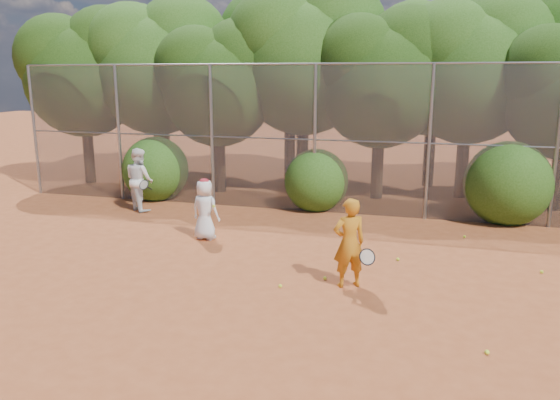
% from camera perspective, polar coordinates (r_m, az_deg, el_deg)
% --- Properties ---
extents(ground, '(80.00, 80.00, 0.00)m').
position_cam_1_polar(ground, '(9.48, 1.78, -10.17)').
color(ground, '#954521').
rests_on(ground, ground).
extents(fence_back, '(20.05, 0.09, 4.03)m').
position_cam_1_polar(fence_back, '(14.73, 7.03, 6.36)').
color(fence_back, gray).
rests_on(fence_back, ground).
extents(tree_0, '(4.38, 3.81, 6.00)m').
position_cam_1_polar(tree_0, '(20.12, -19.79, 12.83)').
color(tree_0, black).
rests_on(tree_0, ground).
extents(tree_1, '(4.64, 4.03, 6.35)m').
position_cam_1_polar(tree_1, '(19.25, -12.67, 13.98)').
color(tree_1, black).
rests_on(tree_1, ground).
extents(tree_2, '(3.99, 3.47, 5.47)m').
position_cam_1_polar(tree_2, '(17.56, -6.32, 12.44)').
color(tree_2, black).
rests_on(tree_2, ground).
extents(tree_3, '(4.89, 4.26, 6.70)m').
position_cam_1_polar(tree_3, '(17.78, 2.69, 15.13)').
color(tree_3, black).
rests_on(tree_3, ground).
extents(tree_4, '(4.19, 3.64, 5.73)m').
position_cam_1_polar(tree_4, '(16.77, 10.71, 12.87)').
color(tree_4, black).
rests_on(tree_4, ground).
extents(tree_5, '(4.51, 3.92, 6.17)m').
position_cam_1_polar(tree_5, '(17.54, 19.40, 13.32)').
color(tree_5, black).
rests_on(tree_5, ground).
extents(tree_9, '(4.83, 4.20, 6.62)m').
position_cam_1_polar(tree_9, '(21.76, -12.15, 14.32)').
color(tree_9, black).
rests_on(tree_9, ground).
extents(tree_10, '(5.15, 4.48, 7.06)m').
position_cam_1_polar(tree_10, '(20.16, 1.29, 15.54)').
color(tree_10, black).
rests_on(tree_10, ground).
extents(tree_11, '(4.64, 4.03, 6.35)m').
position_cam_1_polar(tree_11, '(19.11, 16.07, 13.81)').
color(tree_11, black).
rests_on(tree_11, ground).
extents(bush_0, '(2.00, 2.00, 2.00)m').
position_cam_1_polar(bush_0, '(17.05, -12.88, 3.45)').
color(bush_0, '#254C13').
rests_on(bush_0, ground).
extents(bush_1, '(1.80, 1.80, 1.80)m').
position_cam_1_polar(bush_1, '(15.35, 3.82, 2.34)').
color(bush_1, '#254C13').
rests_on(bush_1, ground).
extents(bush_2, '(2.20, 2.20, 2.20)m').
position_cam_1_polar(bush_2, '(15.12, 22.72, 1.97)').
color(bush_2, '#254C13').
rests_on(bush_2, ground).
extents(player_yellow, '(0.87, 0.66, 1.63)m').
position_cam_1_polar(player_yellow, '(9.77, 7.24, -4.47)').
color(player_yellow, '#C57717').
rests_on(player_yellow, ground).
extents(player_teen, '(0.75, 0.56, 1.43)m').
position_cam_1_polar(player_teen, '(12.62, -7.84, -0.96)').
color(player_teen, white).
rests_on(player_teen, ground).
extents(player_white, '(1.08, 1.03, 1.76)m').
position_cam_1_polar(player_white, '(15.67, -14.47, 2.10)').
color(player_white, white).
rests_on(player_white, ground).
extents(ball_0, '(0.07, 0.07, 0.07)m').
position_cam_1_polar(ball_0, '(11.49, 12.21, -6.07)').
color(ball_0, '#CAE72A').
rests_on(ball_0, ground).
extents(ball_1, '(0.07, 0.07, 0.07)m').
position_cam_1_polar(ball_1, '(11.67, 25.67, -6.79)').
color(ball_1, '#CAE72A').
rests_on(ball_1, ground).
extents(ball_2, '(0.07, 0.07, 0.07)m').
position_cam_1_polar(ball_2, '(8.21, 20.82, -14.65)').
color(ball_2, '#CAE72A').
rests_on(ball_2, ground).
extents(ball_4, '(0.07, 0.07, 0.07)m').
position_cam_1_polar(ball_4, '(10.26, 4.72, -8.14)').
color(ball_4, '#CAE72A').
rests_on(ball_4, ground).
extents(ball_5, '(0.07, 0.07, 0.07)m').
position_cam_1_polar(ball_5, '(13.46, 18.73, -3.65)').
color(ball_5, '#CAE72A').
rests_on(ball_5, ground).
extents(ball_6, '(0.07, 0.07, 0.07)m').
position_cam_1_polar(ball_6, '(9.87, 0.02, -8.97)').
color(ball_6, '#CAE72A').
rests_on(ball_6, ground).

